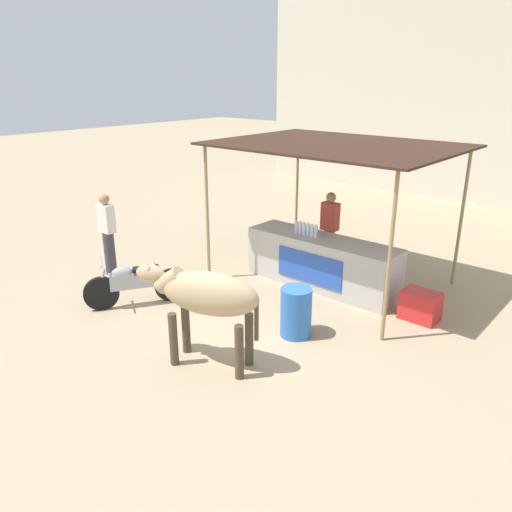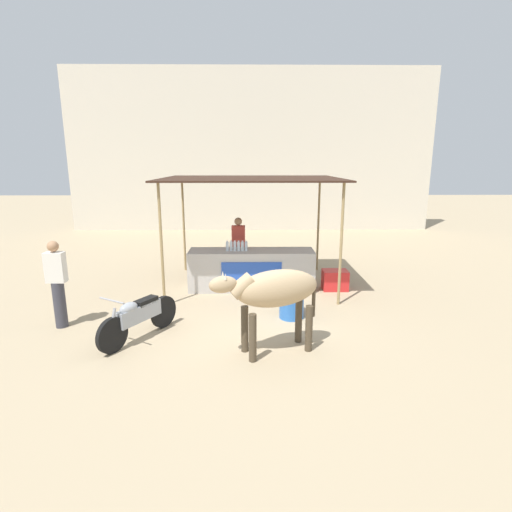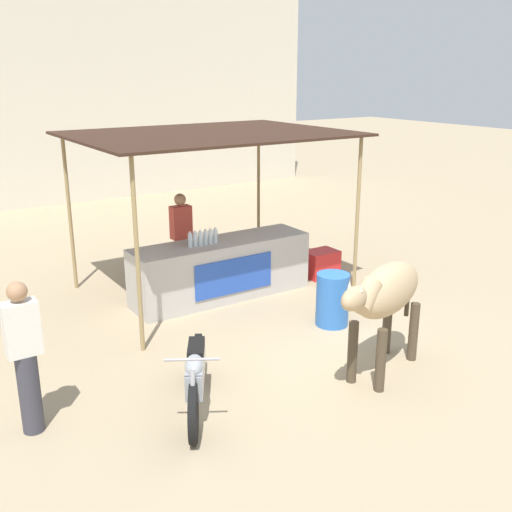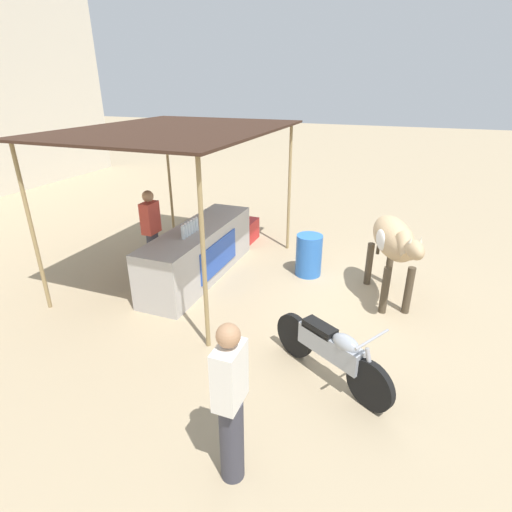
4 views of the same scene
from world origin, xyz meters
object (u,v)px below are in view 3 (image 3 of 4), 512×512
at_px(cooler_box, 321,264).
at_px(cow, 385,294).
at_px(vendor_behind_counter, 182,240).
at_px(motorcycle_parked, 196,374).
at_px(water_barrel, 332,299).
at_px(passerby_on_street, 25,357).
at_px(stall_counter, 221,269).

distance_m(cooler_box, cow, 3.73).
height_order(vendor_behind_counter, motorcycle_parked, vendor_behind_counter).
bearing_deg(water_barrel, cooler_box, 55.17).
height_order(cow, passerby_on_street, passerby_on_street).
bearing_deg(cow, vendor_behind_counter, 99.33).
xyz_separation_m(cooler_box, motorcycle_parked, (-4.00, -2.74, 0.19)).
bearing_deg(passerby_on_street, motorcycle_parked, -19.48).
xyz_separation_m(stall_counter, motorcycle_parked, (-1.97, -2.83, -0.05)).
height_order(cooler_box, motorcycle_parked, motorcycle_parked).
relative_size(cooler_box, water_barrel, 0.76).
bearing_deg(cow, cooler_box, 62.44).
distance_m(vendor_behind_counter, cow, 4.14).
relative_size(vendor_behind_counter, motorcycle_parked, 1.04).
bearing_deg(passerby_on_street, stall_counter, 32.22).
relative_size(water_barrel, motorcycle_parked, 0.49).
distance_m(stall_counter, motorcycle_parked, 3.45).
bearing_deg(motorcycle_parked, passerby_on_street, 160.52).
xyz_separation_m(stall_counter, vendor_behind_counter, (-0.33, 0.75, 0.37)).
bearing_deg(stall_counter, passerby_on_street, -147.78).
height_order(vendor_behind_counter, passerby_on_street, same).
distance_m(motorcycle_parked, passerby_on_street, 1.77).
distance_m(water_barrel, passerby_on_street, 4.42).
height_order(stall_counter, cow, cow).
distance_m(vendor_behind_counter, cooler_box, 2.58).
height_order(stall_counter, motorcycle_parked, stall_counter).
relative_size(stall_counter, water_barrel, 3.82).
relative_size(stall_counter, motorcycle_parked, 1.89).
xyz_separation_m(cow, passerby_on_street, (-3.93, 1.07, -0.18)).
relative_size(cow, motorcycle_parked, 1.15).
distance_m(stall_counter, cow, 3.39).
bearing_deg(stall_counter, water_barrel, -67.18).
relative_size(cow, passerby_on_street, 1.11).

